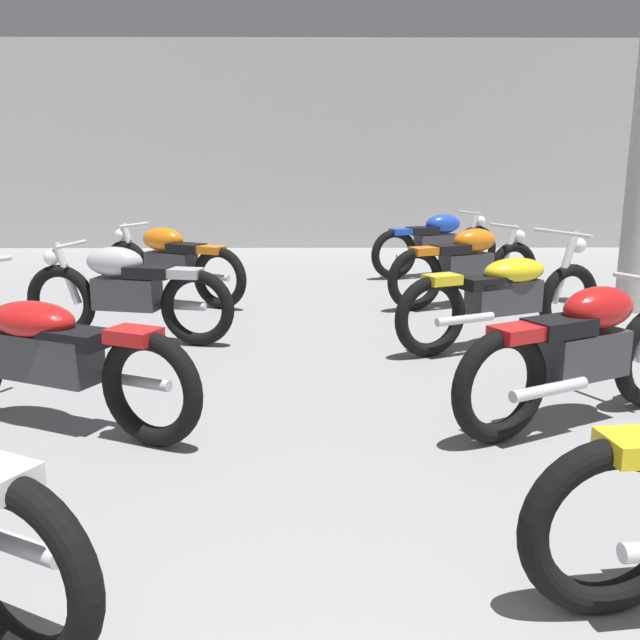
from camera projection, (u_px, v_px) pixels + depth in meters
back_wall at (316, 146)px, 12.41m from camera, size 13.31×0.24×3.60m
motorcycle_left_row_2 at (47, 354)px, 4.19m from camera, size 2.02×1.07×0.97m
motorcycle_left_row_3 at (126, 291)px, 6.13m from camera, size 1.95×0.61×0.88m
motorcycle_left_row_4 at (170, 263)px, 7.79m from camera, size 1.80×1.00×0.88m
motorcycle_right_row_2 at (585, 351)px, 4.23m from camera, size 1.80×1.01×0.88m
motorcycle_right_row_3 at (505, 295)px, 5.99m from camera, size 2.01×1.08×0.97m
motorcycle_right_row_4 at (467, 264)px, 7.67m from camera, size 1.84×0.91×0.88m
motorcycle_right_row_5 at (437, 243)px, 9.59m from camera, size 1.87×0.83×0.88m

